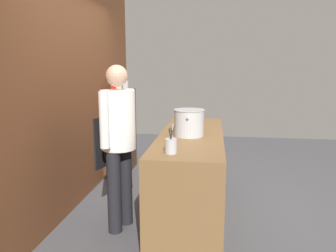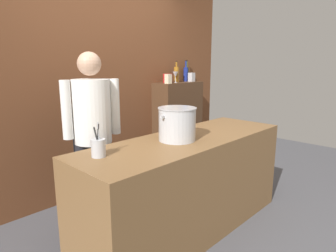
% 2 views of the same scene
% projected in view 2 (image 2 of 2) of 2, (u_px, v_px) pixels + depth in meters
% --- Properties ---
extents(ground_plane, '(8.00, 8.00, 0.00)m').
position_uv_depth(ground_plane, '(187.00, 228.00, 2.83)').
color(ground_plane, '#4C4C51').
extents(brick_back_panel, '(4.40, 0.10, 3.00)m').
position_uv_depth(brick_back_panel, '(98.00, 68.00, 3.46)').
color(brick_back_panel, brown).
rests_on(brick_back_panel, ground_plane).
extents(prep_counter, '(2.19, 0.70, 0.90)m').
position_uv_depth(prep_counter, '(187.00, 185.00, 2.74)').
color(prep_counter, brown).
rests_on(prep_counter, ground_plane).
extents(bar_cabinet, '(0.76, 0.32, 1.29)m').
position_uv_depth(bar_cabinet, '(178.00, 126.00, 4.35)').
color(bar_cabinet, '#472D1C').
rests_on(bar_cabinet, ground_plane).
extents(chef, '(0.51, 0.40, 1.66)m').
position_uv_depth(chef, '(93.00, 129.00, 2.71)').
color(chef, black).
rests_on(chef, ground_plane).
extents(stockpot_large, '(0.39, 0.33, 0.29)m').
position_uv_depth(stockpot_large, '(177.00, 124.00, 2.54)').
color(stockpot_large, '#B7BABF').
rests_on(stockpot_large, prep_counter).
extents(utensil_crock, '(0.10, 0.10, 0.26)m').
position_uv_depth(utensil_crock, '(98.00, 147.00, 2.10)').
color(utensil_crock, '#B7BABF').
rests_on(utensil_crock, prep_counter).
extents(wine_bottle_cobalt, '(0.07, 0.07, 0.31)m').
position_uv_depth(wine_bottle_cobalt, '(186.00, 74.00, 4.38)').
color(wine_bottle_cobalt, navy).
rests_on(wine_bottle_cobalt, bar_cabinet).
extents(wine_bottle_olive, '(0.07, 0.07, 0.31)m').
position_uv_depth(wine_bottle_olive, '(187.00, 74.00, 4.48)').
color(wine_bottle_olive, '#475123').
rests_on(wine_bottle_olive, bar_cabinet).
extents(wine_bottle_amber, '(0.07, 0.07, 0.30)m').
position_uv_depth(wine_bottle_amber, '(176.00, 74.00, 4.19)').
color(wine_bottle_amber, '#8C5919').
rests_on(wine_bottle_amber, bar_cabinet).
extents(wine_glass_short, '(0.08, 0.08, 0.15)m').
position_uv_depth(wine_glass_short, '(175.00, 75.00, 4.10)').
color(wine_glass_short, silver).
rests_on(wine_glass_short, bar_cabinet).
extents(spice_tin_cream, '(0.07, 0.07, 0.13)m').
position_uv_depth(spice_tin_cream, '(168.00, 79.00, 3.91)').
color(spice_tin_cream, beige).
rests_on(spice_tin_cream, bar_cabinet).
extents(spice_tin_red, '(0.09, 0.09, 0.13)m').
position_uv_depth(spice_tin_red, '(168.00, 78.00, 4.04)').
color(spice_tin_red, red).
rests_on(spice_tin_red, bar_cabinet).
extents(spice_tin_silver, '(0.08, 0.08, 0.13)m').
position_uv_depth(spice_tin_silver, '(192.00, 77.00, 4.35)').
color(spice_tin_silver, '#B2B2B7').
rests_on(spice_tin_silver, bar_cabinet).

